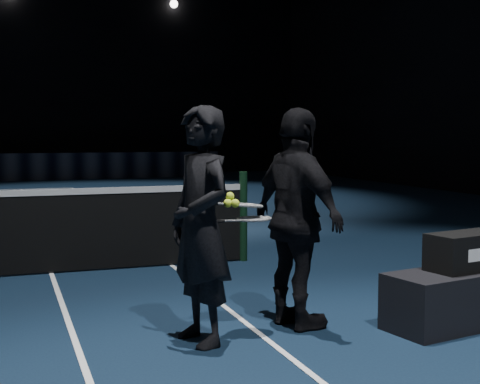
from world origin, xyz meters
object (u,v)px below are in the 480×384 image
at_px(racket_upper, 246,205).
at_px(player_bench, 469,296).
at_px(player_b, 297,219).
at_px(tennis_balls, 231,201).
at_px(racket_bag, 470,251).
at_px(racket_lower, 254,219).
at_px(player_a, 201,225).

bearing_deg(racket_upper, player_bench, -23.13).
height_order(player_b, tennis_balls, player_b).
xyz_separation_m(racket_bag, tennis_balls, (-1.97, 0.30, 0.45)).
bearing_deg(player_bench, racket_lower, 159.28).
distance_m(player_a, racket_upper, 0.42).
height_order(player_a, racket_lower, player_a).
relative_size(racket_bag, player_b, 0.43).
xyz_separation_m(racket_bag, racket_upper, (-1.83, 0.35, 0.41)).
bearing_deg(tennis_balls, racket_bag, -8.57).
bearing_deg(player_a, racket_lower, 83.80).
xyz_separation_m(player_b, racket_lower, (-0.40, -0.06, 0.02)).
bearing_deg(player_a, racket_upper, 89.51).
relative_size(racket_lower, tennis_balls, 5.67).
bearing_deg(racket_bag, tennis_balls, 160.92).
bearing_deg(player_a, player_b, 83.80).
bearing_deg(player_bench, player_b, 154.22).
bearing_deg(player_b, tennis_balls, 84.53).
bearing_deg(player_bench, tennis_balls, 160.92).
height_order(player_bench, racket_upper, racket_upper).
xyz_separation_m(player_b, racket_upper, (-0.45, -0.02, 0.13)).
bearing_deg(racket_bag, player_b, 154.22).
relative_size(player_a, player_b, 1.00).
relative_size(player_b, racket_upper, 2.61).
bearing_deg(racket_upper, player_b, -9.08).
height_order(player_bench, player_a, player_a).
height_order(racket_bag, racket_upper, racket_upper).
bearing_deg(racket_bag, player_a, 162.93).
bearing_deg(player_b, racket_lower, 85.01).
xyz_separation_m(player_bench, tennis_balls, (-1.97, 0.30, 0.83)).
height_order(racket_lower, racket_upper, racket_upper).
bearing_deg(player_b, racket_upper, 79.93).
bearing_deg(racket_bag, racket_lower, 159.28).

